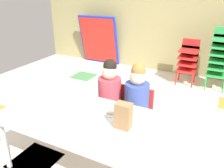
{
  "coord_description": "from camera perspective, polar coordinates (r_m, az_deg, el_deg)",
  "views": [
    {
      "loc": [
        1.08,
        -2.18,
        1.62
      ],
      "look_at": [
        0.23,
        -0.49,
        0.82
      ],
      "focal_mm": 36.46,
      "sensor_mm": 36.0,
      "label": 1
    }
  ],
  "objects": [
    {
      "name": "donut_powdered_on_plate",
      "position": [
        2.08,
        0.02,
        -6.61
      ],
      "size": [
        0.12,
        0.12,
        0.03
      ],
      "primitive_type": "torus",
      "color": "white",
      "rests_on": "craft_table"
    },
    {
      "name": "ground_plane",
      "position": [
        2.93,
        0.35,
        -10.97
      ],
      "size": [
        5.83,
        4.86,
        0.02
      ],
      "color": "silver"
    },
    {
      "name": "folded_activity_table",
      "position": [
        5.22,
        -3.34,
        10.88
      ],
      "size": [
        0.9,
        0.29,
        1.09
      ],
      "color": "#1E33BF",
      "rests_on": "ground_plane"
    },
    {
      "name": "paper_bag_brown",
      "position": [
        1.83,
        2.87,
        -7.98
      ],
      "size": [
        0.13,
        0.09,
        0.22
      ],
      "primitive_type": "cube",
      "color": "#9E754C",
      "rests_on": "craft_table"
    },
    {
      "name": "kid_chair_red_stack",
      "position": [
        4.29,
        18.57,
        5.95
      ],
      "size": [
        0.32,
        0.3,
        0.8
      ],
      "color": "red",
      "rests_on": "ground_plane"
    },
    {
      "name": "seated_child_near_camera",
      "position": [
        2.56,
        -0.51,
        -1.72
      ],
      "size": [
        0.32,
        0.31,
        0.92
      ],
      "color": "red",
      "rests_on": "ground_plane"
    },
    {
      "name": "kid_chair_green_stack",
      "position": [
        4.22,
        25.45,
        6.36
      ],
      "size": [
        0.32,
        0.3,
        1.04
      ],
      "color": "green",
      "rests_on": "ground_plane"
    },
    {
      "name": "paper_plate_near_edge",
      "position": [
        2.09,
        0.02,
        -7.08
      ],
      "size": [
        0.18,
        0.18,
        0.01
      ],
      "primitive_type": "cylinder",
      "color": "white",
      "rests_on": "craft_table"
    },
    {
      "name": "seated_child_middle_seat",
      "position": [
        2.44,
        6.3,
        -3.15
      ],
      "size": [
        0.34,
        0.34,
        0.92
      ],
      "color": "red",
      "rests_on": "ground_plane"
    },
    {
      "name": "craft_table",
      "position": [
        2.04,
        -5.67,
        -9.67
      ],
      "size": [
        1.63,
        0.8,
        0.57
      ],
      "color": "white",
      "rests_on": "ground_plane"
    },
    {
      "name": "back_wall",
      "position": [
        4.74,
        14.44,
        18.1
      ],
      "size": [
        5.83,
        0.1,
        2.56
      ],
      "primitive_type": "cube",
      "color": "tan",
      "rests_on": "ground_plane"
    }
  ]
}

